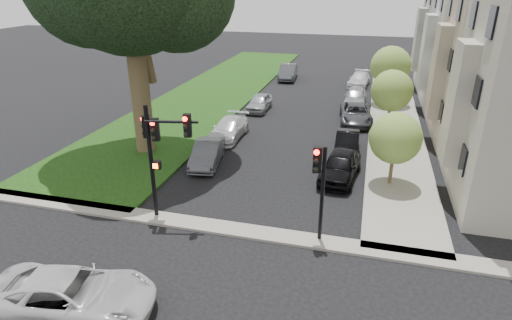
% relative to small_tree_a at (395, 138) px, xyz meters
% --- Properties ---
extents(ground, '(140.00, 140.00, 0.00)m').
position_rel_small_tree_a_xyz_m(ground, '(-6.20, -8.14, -2.55)').
color(ground, black).
rests_on(ground, ground).
extents(grass_strip, '(8.00, 44.00, 0.12)m').
position_rel_small_tree_a_xyz_m(grass_strip, '(-15.20, 15.86, -2.49)').
color(grass_strip, black).
rests_on(grass_strip, ground).
extents(sidewalk_right, '(3.50, 44.00, 0.12)m').
position_rel_small_tree_a_xyz_m(sidewalk_right, '(0.55, 15.86, -2.49)').
color(sidewalk_right, gray).
rests_on(sidewalk_right, ground).
extents(sidewalk_cross, '(60.00, 1.00, 0.12)m').
position_rel_small_tree_a_xyz_m(sidewalk_cross, '(-6.20, -6.14, -2.49)').
color(sidewalk_cross, gray).
rests_on(sidewalk_cross, ground).
extents(house_c, '(7.70, 7.55, 15.97)m').
position_rel_small_tree_a_xyz_m(house_c, '(6.25, 14.86, 4.39)').
color(house_c, silver).
rests_on(house_c, ground).
extents(house_d, '(7.70, 7.55, 15.97)m').
position_rel_small_tree_a_xyz_m(house_d, '(6.25, 22.36, 4.39)').
color(house_d, '#98968F').
rests_on(house_d, ground).
extents(small_tree_a, '(2.55, 2.55, 3.83)m').
position_rel_small_tree_a_xyz_m(small_tree_a, '(0.00, 0.00, 0.00)').
color(small_tree_a, brown).
rests_on(small_tree_a, ground).
extents(small_tree_b, '(2.78, 2.78, 4.17)m').
position_rel_small_tree_a_xyz_m(small_tree_b, '(-0.00, 8.87, 0.23)').
color(small_tree_b, brown).
rests_on(small_tree_b, ground).
extents(small_tree_c, '(3.19, 3.19, 4.79)m').
position_rel_small_tree_a_xyz_m(small_tree_c, '(0.00, 15.51, 0.64)').
color(small_tree_c, brown).
rests_on(small_tree_c, ground).
extents(traffic_signal_main, '(2.49, 0.71, 5.09)m').
position_rel_small_tree_a_xyz_m(traffic_signal_main, '(-9.60, -5.91, 0.96)').
color(traffic_signal_main, black).
rests_on(traffic_signal_main, ground).
extents(traffic_signal_secondary, '(0.54, 0.43, 4.06)m').
position_rel_small_tree_a_xyz_m(traffic_signal_secondary, '(-2.95, -5.95, 0.29)').
color(traffic_signal_secondary, black).
rests_on(traffic_signal_secondary, ground).
extents(car_cross_near, '(5.58, 3.34, 1.45)m').
position_rel_small_tree_a_xyz_m(car_cross_near, '(-9.75, -12.03, -1.82)').
color(car_cross_near, silver).
rests_on(car_cross_near, ground).
extents(car_parked_0, '(2.21, 4.48, 1.47)m').
position_rel_small_tree_a_xyz_m(car_parked_0, '(-2.53, 0.15, -1.81)').
color(car_parked_0, black).
rests_on(car_parked_0, ground).
extents(car_parked_1, '(1.45, 3.90, 1.27)m').
position_rel_small_tree_a_xyz_m(car_parked_1, '(-2.43, 3.91, -1.91)').
color(car_parked_1, black).
rests_on(car_parked_1, ground).
extents(car_parked_2, '(2.66, 4.93, 1.31)m').
position_rel_small_tree_a_xyz_m(car_parked_2, '(-2.23, 10.00, -1.89)').
color(car_parked_2, '#3F4247').
rests_on(car_parked_2, ground).
extents(car_parked_3, '(1.77, 4.27, 1.45)m').
position_rel_small_tree_a_xyz_m(car_parked_3, '(-2.51, 14.59, -1.82)').
color(car_parked_3, '#999BA0').
rests_on(car_parked_3, ground).
extents(car_parked_4, '(2.22, 4.55, 1.27)m').
position_rel_small_tree_a_xyz_m(car_parked_4, '(-2.51, 21.71, -1.91)').
color(car_parked_4, silver).
rests_on(car_parked_4, ground).
extents(car_parked_5, '(2.04, 4.19, 1.32)m').
position_rel_small_tree_a_xyz_m(car_parked_5, '(-9.90, 0.07, -1.89)').
color(car_parked_5, '#3F4247').
rests_on(car_parked_5, ground).
extents(car_parked_6, '(1.83, 4.45, 1.29)m').
position_rel_small_tree_a_xyz_m(car_parked_6, '(-10.10, 4.49, -1.90)').
color(car_parked_6, silver).
rests_on(car_parked_6, ground).
extents(car_parked_7, '(1.54, 3.77, 1.28)m').
position_rel_small_tree_a_xyz_m(car_parked_7, '(-9.78, 11.20, -1.91)').
color(car_parked_7, '#999BA0').
rests_on(car_parked_7, ground).
extents(car_parked_9, '(2.02, 4.76, 1.53)m').
position_rel_small_tree_a_xyz_m(car_parked_9, '(-9.77, 22.84, -1.78)').
color(car_parked_9, '#3F4247').
rests_on(car_parked_9, ground).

